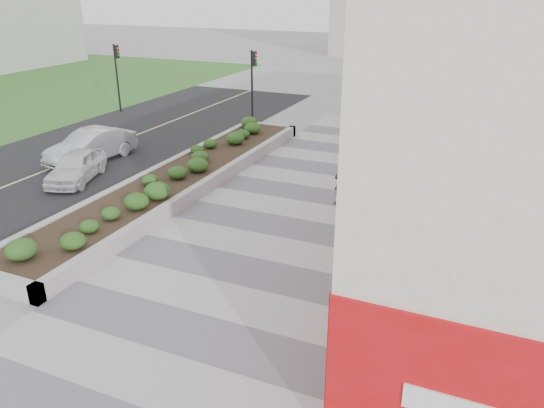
{
  "coord_description": "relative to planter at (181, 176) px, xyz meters",
  "views": [
    {
      "loc": [
        6.06,
        -10.09,
        7.62
      ],
      "look_at": [
        -0.23,
        4.25,
        1.1
      ],
      "focal_mm": 35.0,
      "sensor_mm": 36.0,
      "label": 1
    }
  ],
  "objects": [
    {
      "name": "traffic_signal_far",
      "position": [
        -10.93,
        10.0,
        2.34
      ],
      "size": [
        0.33,
        0.28,
        4.2
      ],
      "color": "black",
      "rests_on": "ground"
    },
    {
      "name": "car_white",
      "position": [
        -4.28,
        -1.24,
        0.21
      ],
      "size": [
        2.58,
        3.94,
        1.25
      ],
      "primitive_type": "imported",
      "rotation": [
        0.0,
        0.0,
        0.33
      ],
      "color": "silver",
      "rests_on": "ground"
    },
    {
      "name": "car_silver",
      "position": [
        -5.53,
        1.1,
        0.31
      ],
      "size": [
        2.14,
        4.58,
        1.45
      ],
      "primitive_type": "imported",
      "rotation": [
        0.0,
        0.0,
        -0.14
      ],
      "color": "#B8BDC1",
      "rests_on": "ground"
    },
    {
      "name": "ground",
      "position": [
        5.5,
        -7.0,
        -0.42
      ],
      "size": [
        160.0,
        160.0,
        0.0
      ],
      "primitive_type": "plane",
      "color": "gray",
      "rests_on": "ground"
    },
    {
      "name": "street",
      "position": [
        -6.5,
        0.0,
        -0.42
      ],
      "size": [
        10.0,
        40.0,
        0.0
      ],
      "primitive_type": "cube",
      "color": "black",
      "rests_on": "ground"
    },
    {
      "name": "skateboarder",
      "position": [
        6.5,
        0.85,
        0.36
      ],
      "size": [
        0.57,
        0.74,
        1.54
      ],
      "rotation": [
        0.0,
        0.0,
        -0.16
      ],
      "color": "beige",
      "rests_on": "ground"
    },
    {
      "name": "walkway",
      "position": [
        5.5,
        -4.0,
        -0.41
      ],
      "size": [
        8.0,
        36.0,
        0.01
      ],
      "primitive_type": "cube",
      "color": "#A8A8AD",
      "rests_on": "ground"
    },
    {
      "name": "manhole_cover",
      "position": [
        6.0,
        -4.0,
        -0.42
      ],
      "size": [
        0.44,
        0.44,
        0.01
      ],
      "primitive_type": "cylinder",
      "color": "#595654",
      "rests_on": "ground"
    },
    {
      "name": "planter",
      "position": [
        0.0,
        0.0,
        0.0
      ],
      "size": [
        3.0,
        18.0,
        0.9
      ],
      "color": "#9E9EA0",
      "rests_on": "ground"
    },
    {
      "name": "traffic_signal_near",
      "position": [
        -1.73,
        10.5,
        2.34
      ],
      "size": [
        0.33,
        0.28,
        4.2
      ],
      "color": "black",
      "rests_on": "ground"
    },
    {
      "name": "building",
      "position": [
        12.48,
        1.98,
        3.56
      ],
      "size": [
        6.04,
        24.08,
        8.0
      ],
      "color": "beige",
      "rests_on": "ground"
    }
  ]
}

